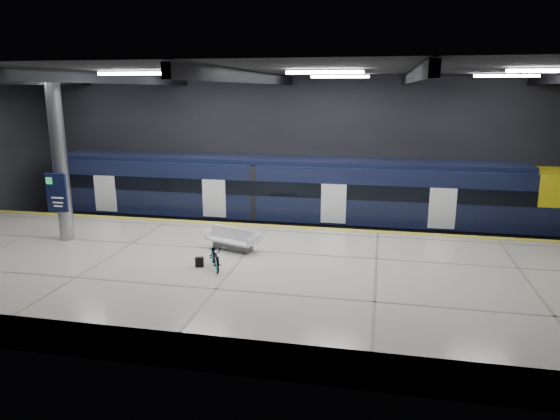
# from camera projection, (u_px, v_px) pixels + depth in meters

# --- Properties ---
(ground) EXTENTS (30.00, 30.00, 0.00)m
(ground) POSITION_uv_depth(u_px,v_px,m) (255.00, 268.00, 21.00)
(ground) COLOR black
(ground) RESTS_ON ground
(room_shell) EXTENTS (30.10, 16.10, 8.05)m
(room_shell) POSITION_uv_depth(u_px,v_px,m) (253.00, 131.00, 19.66)
(room_shell) COLOR black
(room_shell) RESTS_ON ground
(platform) EXTENTS (30.00, 11.00, 1.10)m
(platform) POSITION_uv_depth(u_px,v_px,m) (238.00, 277.00, 18.49)
(platform) COLOR beige
(platform) RESTS_ON ground
(safety_strip) EXTENTS (30.00, 0.40, 0.01)m
(safety_strip) POSITION_uv_depth(u_px,v_px,m) (269.00, 226.00, 23.36)
(safety_strip) COLOR gold
(safety_strip) RESTS_ON platform
(rails) EXTENTS (30.00, 1.52, 0.16)m
(rails) POSITION_uv_depth(u_px,v_px,m) (281.00, 231.00, 26.22)
(rails) COLOR gray
(rails) RESTS_ON ground
(train) EXTENTS (29.40, 2.84, 3.79)m
(train) POSITION_uv_depth(u_px,v_px,m) (313.00, 195.00, 25.43)
(train) COLOR black
(train) RESTS_ON ground
(bench) EXTENTS (2.26, 1.53, 0.92)m
(bench) POSITION_uv_depth(u_px,v_px,m) (233.00, 242.00, 19.83)
(bench) COLOR #595B60
(bench) RESTS_ON platform
(bicycle) EXTENTS (1.29, 1.77, 0.89)m
(bicycle) POSITION_uv_depth(u_px,v_px,m) (215.00, 256.00, 17.77)
(bicycle) COLOR #99999E
(bicycle) RESTS_ON platform
(pannier_bag) EXTENTS (0.34, 0.25, 0.35)m
(pannier_bag) POSITION_uv_depth(u_px,v_px,m) (200.00, 262.00, 17.95)
(pannier_bag) COLOR black
(pannier_bag) RESTS_ON platform
(info_column) EXTENTS (0.90, 0.78, 6.90)m
(info_column) POSITION_uv_depth(u_px,v_px,m) (59.00, 161.00, 20.53)
(info_column) COLOR #9EA0A5
(info_column) RESTS_ON platform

